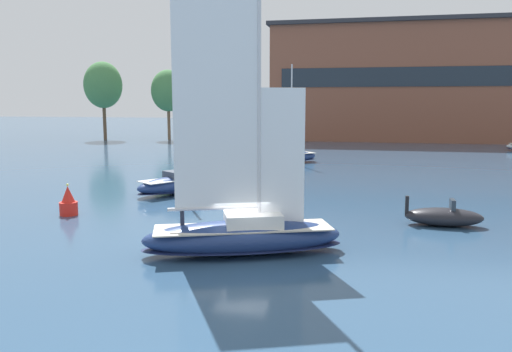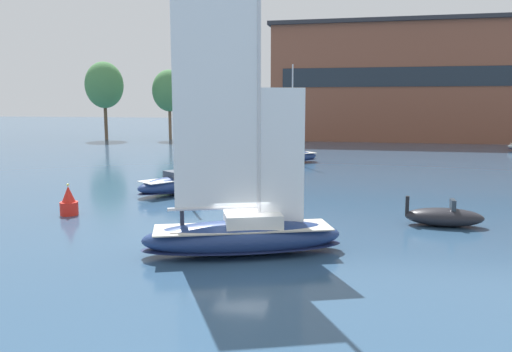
# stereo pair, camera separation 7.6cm
# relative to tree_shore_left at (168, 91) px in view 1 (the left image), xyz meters

# --- Properties ---
(ground_plane) EXTENTS (400.00, 400.00, 0.00)m
(ground_plane) POSITION_rel_tree_shore_left_xyz_m (31.16, -69.05, -9.37)
(ground_plane) COLOR #2D4C6B
(waterfront_building) EXTENTS (46.84, 18.47, 21.85)m
(waterfront_building) POSITION_rel_tree_shore_left_xyz_m (42.48, 9.55, 1.59)
(waterfront_building) COLOR brown
(waterfront_building) RESTS_ON ground
(tree_shore_left) EXTENTS (6.50, 6.50, 13.38)m
(tree_shore_left) POSITION_rel_tree_shore_left_xyz_m (0.00, 0.00, 0.00)
(tree_shore_left) COLOR brown
(tree_shore_left) RESTS_ON ground
(tree_shore_center) EXTENTS (7.25, 7.25, 14.92)m
(tree_shore_center) POSITION_rel_tree_shore_left_xyz_m (-12.35, -2.30, 1.08)
(tree_shore_center) COLOR brown
(tree_shore_center) RESTS_ON ground
(sailboat_main) EXTENTS (9.99, 5.89, 13.26)m
(sailboat_main) POSITION_rel_tree_shore_left_xyz_m (31.17, -69.05, -8.31)
(sailboat_main) COLOR navy
(sailboat_main) RESTS_ON ground
(sailboat_moored_near_marina) EXTENTS (7.85, 7.40, 11.60)m
(sailboat_moored_near_marina) POSITION_rel_tree_shore_left_xyz_m (27.95, -33.13, -8.58)
(sailboat_moored_near_marina) COLOR navy
(sailboat_moored_near_marina) RESTS_ON ground
(sailboat_moored_far_slip) EXTENTS (7.14, 8.64, 12.15)m
(sailboat_moored_far_slip) POSITION_rel_tree_shore_left_xyz_m (22.81, -53.96, -8.54)
(sailboat_moored_far_slip) COLOR navy
(sailboat_moored_far_slip) RESTS_ON ground
(motor_tender) EXTENTS (4.44, 1.78, 1.70)m
(motor_tender) POSITION_rel_tree_shore_left_xyz_m (41.44, -61.31, -8.82)
(motor_tender) COLOR black
(motor_tender) RESTS_ON ground
(channel_buoy) EXTENTS (1.14, 1.14, 2.05)m
(channel_buoy) POSITION_rel_tree_shore_left_xyz_m (18.22, -63.29, -8.55)
(channel_buoy) COLOR red
(channel_buoy) RESTS_ON ground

